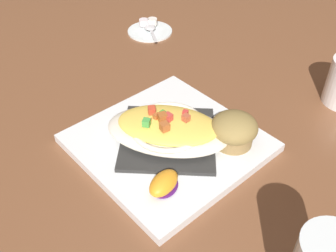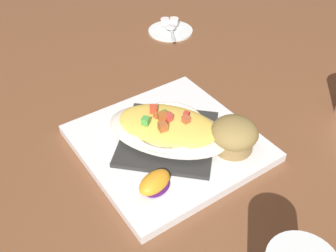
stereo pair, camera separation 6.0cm
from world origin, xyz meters
name	(u,v)px [view 2 (the right image)]	position (x,y,z in m)	size (l,w,h in m)	color
ground_plane	(168,146)	(0.00, 0.00, 0.00)	(2.60, 2.60, 0.00)	brown
square_plate	(168,143)	(0.00, 0.00, 0.01)	(0.28, 0.28, 0.02)	white
folded_napkin	(168,138)	(0.00, 0.00, 0.02)	(0.16, 0.16, 0.01)	#2B2B2A
gratin_dish	(168,128)	(0.00, 0.00, 0.04)	(0.24, 0.19, 0.05)	silver
muffin	(234,135)	(-0.09, -0.06, 0.04)	(0.08, 0.08, 0.05)	olive
orange_garnish	(155,183)	(-0.06, 0.09, 0.03)	(0.04, 0.06, 0.03)	#491864
creamer_saucer	(171,30)	(0.28, -0.32, 0.00)	(0.11, 0.11, 0.01)	white
spoon	(171,27)	(0.27, -0.32, 0.01)	(0.08, 0.08, 0.01)	silver
creamer_cup_0	(174,21)	(0.28, -0.34, 0.02)	(0.02, 0.02, 0.02)	white
creamer_cup_1	(165,22)	(0.30, -0.33, 0.02)	(0.02, 0.02, 0.02)	white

